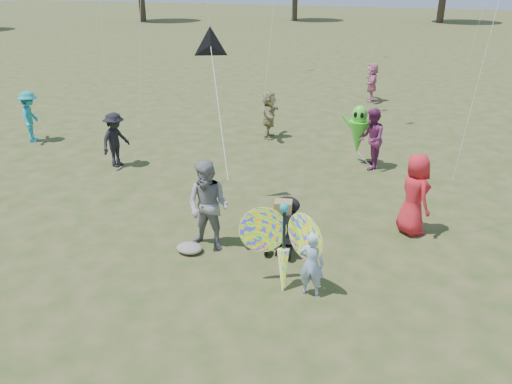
% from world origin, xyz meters
% --- Properties ---
extents(ground, '(160.00, 160.00, 0.00)m').
position_xyz_m(ground, '(0.00, 0.00, 0.00)').
color(ground, '#51592B').
rests_on(ground, ground).
extents(child_girl, '(0.46, 0.32, 1.21)m').
position_xyz_m(child_girl, '(1.35, 0.02, 0.60)').
color(child_girl, '#95ABD3').
rests_on(child_girl, ground).
extents(adult_man, '(0.93, 0.74, 1.86)m').
position_xyz_m(adult_man, '(-0.98, 0.88, 0.93)').
color(adult_man, gray).
rests_on(adult_man, ground).
extents(grey_bag, '(0.54, 0.44, 0.17)m').
position_xyz_m(grey_bag, '(-1.29, 0.57, 0.09)').
color(grey_bag, gray).
rests_on(grey_bag, ground).
extents(crowd_a, '(0.95, 1.03, 1.77)m').
position_xyz_m(crowd_a, '(2.81, 2.99, 0.89)').
color(crowd_a, red).
rests_on(crowd_a, ground).
extents(crowd_b, '(0.70, 1.08, 1.58)m').
position_xyz_m(crowd_b, '(-5.48, 4.24, 0.79)').
color(crowd_b, black).
rests_on(crowd_b, ground).
extents(crowd_d, '(0.77, 1.54, 1.59)m').
position_xyz_m(crowd_d, '(-2.24, 8.32, 0.80)').
color(crowd_d, '#998D5E').
rests_on(crowd_d, ground).
extents(crowd_e, '(0.82, 0.97, 1.73)m').
position_xyz_m(crowd_e, '(1.39, 6.59, 0.87)').
color(crowd_e, '#6E2455').
rests_on(crowd_e, ground).
extents(crowd_i, '(1.08, 1.25, 1.67)m').
position_xyz_m(crowd_i, '(-9.46, 5.25, 0.84)').
color(crowd_i, teal).
rests_on(crowd_i, ground).
extents(crowd_j, '(0.73, 1.58, 1.64)m').
position_xyz_m(crowd_j, '(0.22, 14.84, 0.82)').
color(crowd_j, '#C77293').
rests_on(crowd_j, ground).
extents(jogging_stroller, '(0.63, 1.10, 1.09)m').
position_xyz_m(jogging_stroller, '(0.45, 1.38, 0.61)').
color(jogging_stroller, black).
rests_on(jogging_stroller, ground).
extents(butterfly_kite, '(1.74, 0.75, 1.80)m').
position_xyz_m(butterfly_kite, '(0.82, 0.11, 0.82)').
color(butterfly_kite, '#FF4F28').
rests_on(butterfly_kite, ground).
extents(delta_kite_rig, '(1.67, 2.33, 2.62)m').
position_xyz_m(delta_kite_rig, '(-1.78, 2.96, 3.69)').
color(delta_kite_rig, black).
rests_on(delta_kite_rig, ground).
extents(alien_kite, '(1.12, 0.69, 1.74)m').
position_xyz_m(alien_kite, '(0.97, 6.83, 0.97)').
color(alien_kite, '#4BD331').
rests_on(alien_kite, ground).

